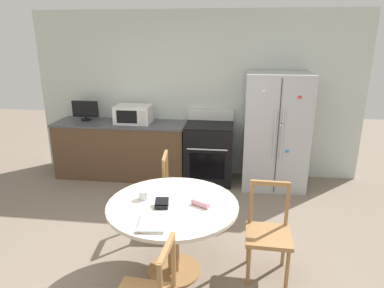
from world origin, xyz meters
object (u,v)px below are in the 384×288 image
Objects in this scene: oven_range at (209,152)px; wallet at (162,204)px; candle_glass at (144,195)px; countertop_tv at (85,110)px; dining_chair_far at (179,192)px; refrigerator at (275,131)px; microwave at (134,114)px; dining_chair_right at (268,234)px.

wallet is (-0.24, -2.35, 0.30)m from oven_range.
candle_glass is 0.24m from wallet.
countertop_tv is at bearing 125.86° from wallet.
oven_range reaches higher than dining_chair_far.
candle_glass is at bearing -123.27° from refrigerator.
refrigerator is 1.90× the size of dining_chair_far.
wallet is (-1.23, -2.31, -0.09)m from refrigerator.
candle_glass is (-1.43, -2.18, -0.08)m from refrigerator.
oven_range is at bearing 84.09° from wallet.
microwave is 1.81m from dining_chair_far.
dining_chair_right is 1.23m from candle_glass.
candle_glass is at bearing -71.53° from microwave.
countertop_tv is at bearing 175.02° from microwave.
countertop_tv is at bearing -135.80° from dining_chair_far.
oven_range is 2.30m from dining_chair_right.
microwave is 1.30× the size of countertop_tv.
countertop_tv is at bearing 177.14° from oven_range.
oven_range is at bearing -69.68° from dining_chair_right.
countertop_tv is 2.40m from dining_chair_far.
countertop_tv is at bearing 177.36° from refrigerator.
wallet is (-0.98, -0.17, 0.33)m from dining_chair_right.
countertop_tv is at bearing -37.95° from dining_chair_right.
countertop_tv reaches higher than oven_range.
microwave is 0.61× the size of dining_chair_right.
refrigerator is at bearing 56.73° from candle_glass.
dining_chair_right is at bearing -71.43° from oven_range.
candle_glass is at bearing 3.54° from dining_chair_right.
dining_chair_right is at bearing 1.79° from candle_glass.
microwave reaches higher than oven_range.
refrigerator is 1.06m from oven_range.
dining_chair_far is (0.95, -1.42, -0.60)m from microwave.
refrigerator is at bearing -1.75° from microwave.
oven_range is 2.28m from candle_glass.
refrigerator reaches higher than dining_chair_far.
candle_glass is (1.57, -2.32, -0.30)m from countertop_tv.
dining_chair_right is 6.52× the size of wallet.
countertop_tv is at bearing 124.12° from candle_glass.
countertop_tv is 0.47× the size of dining_chair_right.
refrigerator reaches higher than dining_chair_right.
candle_glass is at bearing -19.10° from dining_chair_far.
oven_range is 11.37× the size of candle_glass.
countertop_tv is (-2.02, 0.10, 0.60)m from oven_range.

